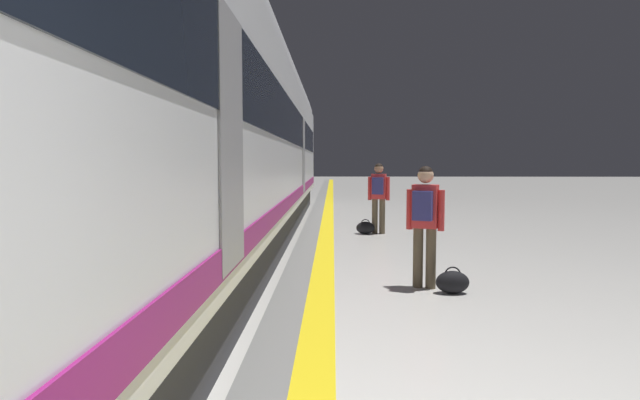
% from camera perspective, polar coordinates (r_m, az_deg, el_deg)
% --- Properties ---
extents(safety_line_strip, '(0.36, 80.00, 0.01)m').
position_cam_1_polar(safety_line_strip, '(10.48, 0.55, -5.32)').
color(safety_line_strip, yellow).
rests_on(safety_line_strip, ground).
extents(tactile_edge_band, '(0.61, 80.00, 0.01)m').
position_cam_1_polar(tactile_edge_band, '(10.49, -1.24, -5.32)').
color(tactile_edge_band, slate).
rests_on(tactile_edge_band, ground).
extents(high_speed_train, '(2.94, 29.78, 4.97)m').
position_cam_1_polar(high_speed_train, '(9.00, -13.28, 8.96)').
color(high_speed_train, '#38383D').
rests_on(high_speed_train, ground).
extents(passenger_near, '(0.49, 0.41, 1.68)m').
position_cam_1_polar(passenger_near, '(7.27, 11.35, -1.73)').
color(passenger_near, brown).
rests_on(passenger_near, ground).
extents(duffel_bag_near, '(0.44, 0.26, 0.36)m').
position_cam_1_polar(duffel_bag_near, '(7.19, 14.26, -8.67)').
color(duffel_bag_near, black).
rests_on(duffel_bag_near, ground).
extents(passenger_mid, '(0.52, 0.38, 1.70)m').
position_cam_1_polar(passenger_mid, '(12.63, 6.41, 0.87)').
color(passenger_mid, brown).
rests_on(passenger_mid, ground).
extents(duffel_bag_mid, '(0.44, 0.26, 0.36)m').
position_cam_1_polar(duffel_bag_mid, '(12.60, 4.98, -3.03)').
color(duffel_bag_mid, black).
rests_on(duffel_bag_mid, ground).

